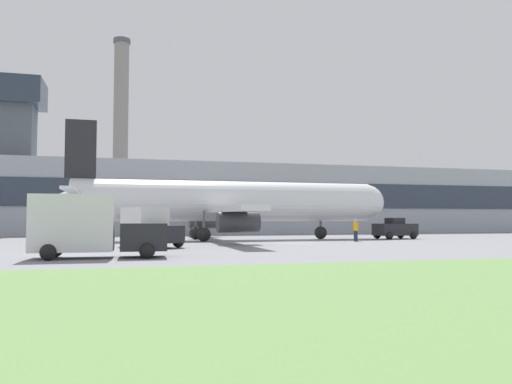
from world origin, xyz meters
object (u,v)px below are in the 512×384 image
at_px(airplane, 225,202).
at_px(pushback_tug, 395,229).
at_px(fuel_truck, 149,228).
at_px(ground_crew_person, 356,230).
at_px(baggage_truck, 90,228).

relative_size(airplane, pushback_tug, 7.59).
height_order(airplane, fuel_truck, airplane).
xyz_separation_m(pushback_tug, ground_crew_person, (-5.50, -3.57, 0.05)).
relative_size(baggage_truck, fuel_truck, 1.27).
bearing_deg(ground_crew_person, pushback_tug, 33.00).
height_order(baggage_truck, ground_crew_person, baggage_truck).
xyz_separation_m(baggage_truck, ground_crew_person, (18.80, 11.94, -0.49)).
height_order(pushback_tug, ground_crew_person, pushback_tug).
bearing_deg(fuel_truck, pushback_tug, 19.18).
distance_m(airplane, ground_crew_person, 10.75).
bearing_deg(fuel_truck, baggage_truck, -110.14).
bearing_deg(baggage_truck, airplane, 60.56).
relative_size(airplane, fuel_truck, 6.11).
bearing_deg(baggage_truck, fuel_truck, 69.86).
bearing_deg(pushback_tug, baggage_truck, -147.46).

